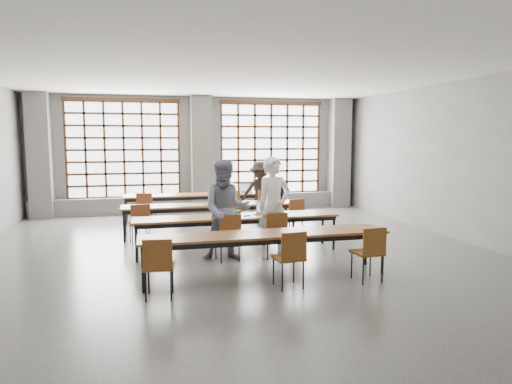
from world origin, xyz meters
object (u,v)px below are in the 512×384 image
chair_back_right (262,202)px  mouse (284,213)px  chair_near_left (158,262)px  backpack (276,193)px  red_pouch (159,263)px  chair_back_left (146,206)px  chair_back_mid (232,203)px  student_back (260,191)px  desk_row_d (266,237)px  laptop_back (246,190)px  green_box (234,213)px  chair_mid_left (140,220)px  chair_front_right (275,230)px  phone (247,216)px  chair_near_right (370,248)px  student_male (274,207)px  chair_mid_right (294,213)px  laptop_front (264,211)px  student_female (227,210)px  desk_row_a (199,196)px  chair_mid_centre (233,216)px  chair_near_mid (291,254)px  desk_row_b (210,207)px  desk_row_c (237,219)px  plastic_bag (231,188)px  chair_front_left (229,232)px

chair_back_right → mouse: chair_back_right is taller
chair_near_left → backpack: (2.93, 4.13, 0.39)m
red_pouch → chair_back_left: bearing=91.4°
chair_back_mid → student_back: student_back is taller
desk_row_d → laptop_back: size_ratio=10.95×
green_box → chair_mid_left: bearing=150.5°
chair_back_right → chair_front_right: (-0.73, -3.72, 0.00)m
laptop_back → phone: size_ratio=2.81×
chair_near_right → student_male: size_ratio=0.46×
chair_mid_right → backpack: backpack is taller
chair_front_right → red_pouch: chair_front_right is taller
mouse → green_box: (-1.00, 0.10, 0.03)m
chair_back_right → chair_back_left: bearing=-180.0°
desk_row_d → laptop_front: 1.89m
chair_back_right → chair_front_right: 3.79m
student_female → laptop_back: 4.54m
chair_back_left → laptop_front: 3.78m
student_female → laptop_back: size_ratio=5.07×
desk_row_a → mouse: bearing=-71.5°
green_box → backpack: bearing=51.0°
chair_mid_right → red_pouch: bearing=-132.9°
chair_near_right → green_box: 2.96m
chair_mid_centre → phone: 1.22m
chair_mid_right → chair_near_right: 3.46m
mouse → green_box: size_ratio=0.39×
chair_back_mid → chair_mid_right: 2.25m
chair_near_mid → chair_back_mid: bearing=88.1°
desk_row_b → chair_mid_centre: size_ratio=4.55×
chair_back_mid → chair_near_left: 5.83m
desk_row_d → chair_near_right: chair_near_right is taller
desk_row_b → desk_row_d: 3.48m
chair_back_right → desk_row_c: bearing=-113.2°
laptop_back → chair_back_right: bearing=-69.6°
desk_row_a → plastic_bag: size_ratio=13.99×
mouse → chair_mid_centre: bearing=126.3°
chair_back_mid → green_box: bearing=-100.3°
desk_row_d → student_female: size_ratio=2.16×
chair_back_right → laptop_back: laptop_back is taller
chair_front_right → laptop_front: bearing=91.6°
laptop_front → green_box: size_ratio=1.83×
laptop_back → backpack: size_ratio=0.91×
chair_front_left → student_back: (1.59, 3.85, 0.27)m
chair_mid_centre → plastic_bag: plastic_bag is taller
desk_row_a → phone: 3.85m
chair_back_left → phone: size_ratio=6.77×
mouse → backpack: 1.85m
desk_row_b → backpack: (1.60, 0.05, 0.27)m
red_pouch → student_female: bearing=54.0°
chair_back_mid → chair_front_right: size_ratio=1.00×
chair_mid_centre → laptop_back: bearing=71.2°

